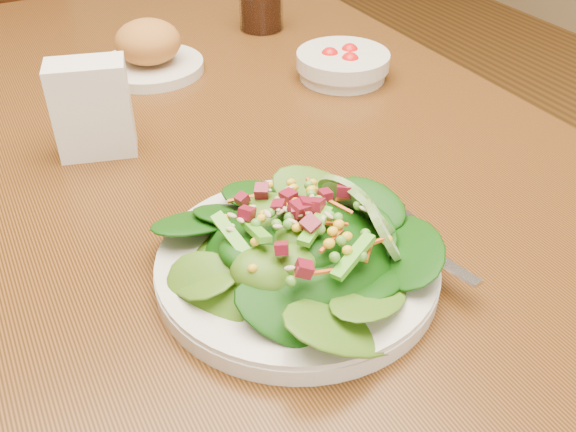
# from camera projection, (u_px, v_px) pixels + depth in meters

# --- Properties ---
(ground_plane) EXTENTS (5.00, 5.00, 0.00)m
(ground_plane) POSITION_uv_depth(u_px,v_px,m) (239.00, 426.00, 1.40)
(ground_plane) COLOR #986226
(dining_table) EXTENTS (0.90, 1.40, 0.75)m
(dining_table) POSITION_uv_depth(u_px,v_px,m) (220.00, 176.00, 1.01)
(dining_table) COLOR brown
(dining_table) RESTS_ON ground_plane
(chair_far) EXTENTS (0.55, 0.55, 0.93)m
(chair_far) POSITION_uv_depth(u_px,v_px,m) (11.00, 71.00, 1.71)
(chair_far) COLOR #381809
(chair_far) RESTS_ON ground_plane
(salad_plate) EXTENTS (0.30, 0.29, 0.09)m
(salad_plate) POSITION_uv_depth(u_px,v_px,m) (306.00, 248.00, 0.66)
(salad_plate) COLOR silver
(salad_plate) RESTS_ON dining_table
(bread_plate) EXTENTS (0.18, 0.18, 0.09)m
(bread_plate) POSITION_uv_depth(u_px,v_px,m) (149.00, 51.00, 1.07)
(bread_plate) COLOR silver
(bread_plate) RESTS_ON dining_table
(tomato_bowl) EXTENTS (0.15, 0.15, 0.05)m
(tomato_bowl) POSITION_uv_depth(u_px,v_px,m) (343.00, 64.00, 1.06)
(tomato_bowl) COLOR silver
(tomato_bowl) RESTS_ON dining_table
(napkin_holder) EXTENTS (0.11, 0.08, 0.13)m
(napkin_holder) POSITION_uv_depth(u_px,v_px,m) (92.00, 106.00, 0.84)
(napkin_holder) COLOR white
(napkin_holder) RESTS_ON dining_table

